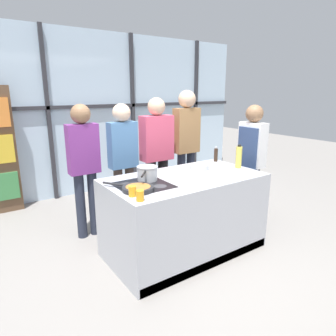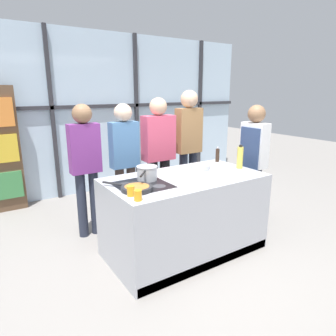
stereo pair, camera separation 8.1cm
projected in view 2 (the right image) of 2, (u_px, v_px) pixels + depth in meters
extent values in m
plane|color=gray|center=(184.00, 250.00, 3.51)|extent=(18.00, 18.00, 0.00)
cube|color=silver|center=(97.00, 114.00, 5.32)|extent=(6.40, 0.04, 2.80)
cube|color=#2D2D33|center=(97.00, 106.00, 5.25)|extent=(6.40, 0.06, 0.06)
cube|color=#2D2D33|center=(53.00, 116.00, 4.88)|extent=(0.06, 0.06, 2.80)
cube|color=#2D2D33|center=(137.00, 113.00, 5.69)|extent=(0.06, 0.06, 2.80)
cube|color=#2D2D33|center=(200.00, 110.00, 6.50)|extent=(0.06, 0.06, 2.80)
cube|color=brown|center=(3.00, 150.00, 4.48)|extent=(0.46, 0.16, 1.89)
cube|color=#3D8447|center=(9.00, 185.00, 4.53)|extent=(0.39, 0.03, 0.41)
cube|color=gold|center=(4.00, 149.00, 4.39)|extent=(0.39, 0.03, 0.41)
cube|color=#A8AAB2|center=(185.00, 214.00, 3.40)|extent=(1.74, 0.94, 0.89)
cube|color=black|center=(142.00, 185.00, 3.00)|extent=(0.52, 0.52, 0.01)
cube|color=black|center=(210.00, 264.00, 3.13)|extent=(1.71, 0.03, 0.10)
cylinder|color=#38383D|center=(137.00, 191.00, 2.84)|extent=(0.13, 0.13, 0.01)
cylinder|color=#38383D|center=(159.00, 186.00, 2.97)|extent=(0.13, 0.13, 0.01)
cylinder|color=#38383D|center=(126.00, 184.00, 3.04)|extent=(0.13, 0.13, 0.01)
cylinder|color=#38383D|center=(147.00, 180.00, 3.17)|extent=(0.13, 0.13, 0.01)
cylinder|color=#232838|center=(255.00, 197.00, 4.07)|extent=(0.12, 0.12, 0.82)
cylinder|color=#232838|center=(246.00, 193.00, 4.20)|extent=(0.12, 0.12, 0.82)
cube|color=white|center=(254.00, 145.00, 3.96)|extent=(0.17, 0.37, 0.59)
sphere|color=#8C6647|center=(257.00, 114.00, 3.85)|extent=(0.23, 0.23, 0.23)
cube|color=navy|center=(248.00, 161.00, 3.96)|extent=(0.02, 0.31, 0.90)
cylinder|color=#232838|center=(95.00, 203.00, 3.84)|extent=(0.12, 0.12, 0.83)
cylinder|color=#232838|center=(82.00, 205.00, 3.75)|extent=(0.12, 0.12, 0.83)
cube|color=#7A3384|center=(84.00, 149.00, 3.61)|extent=(0.37, 0.17, 0.60)
sphere|color=#8C6647|center=(82.00, 114.00, 3.51)|extent=(0.23, 0.23, 0.23)
cylinder|color=#47382D|center=(132.00, 195.00, 4.11)|extent=(0.12, 0.12, 0.83)
cylinder|color=#47382D|center=(120.00, 198.00, 4.03)|extent=(0.12, 0.12, 0.83)
cube|color=#4C7AAD|center=(124.00, 145.00, 3.89)|extent=(0.37, 0.17, 0.60)
sphere|color=beige|center=(123.00, 113.00, 3.79)|extent=(0.23, 0.23, 0.23)
cylinder|color=black|center=(165.00, 187.00, 4.40)|extent=(0.15, 0.15, 0.86)
cylinder|color=black|center=(153.00, 190.00, 4.29)|extent=(0.15, 0.15, 0.86)
cube|color=#DB4C6B|center=(158.00, 138.00, 4.15)|extent=(0.45, 0.20, 0.62)
sphere|color=#D8AD8C|center=(158.00, 107.00, 4.05)|extent=(0.24, 0.24, 0.24)
cylinder|color=#232838|center=(192.00, 180.00, 4.66)|extent=(0.13, 0.13, 0.91)
cylinder|color=#232838|center=(183.00, 182.00, 4.56)|extent=(0.13, 0.13, 0.91)
cube|color=#A37547|center=(189.00, 131.00, 4.41)|extent=(0.39, 0.18, 0.65)
sphere|color=#D8AD8C|center=(189.00, 99.00, 4.30)|extent=(0.25, 0.25, 0.25)
cylinder|color=#232326|center=(137.00, 188.00, 2.83)|extent=(0.30, 0.30, 0.04)
cylinder|color=#B26B2D|center=(137.00, 187.00, 2.82)|extent=(0.24, 0.24, 0.01)
cylinder|color=#232326|center=(113.00, 184.00, 2.94)|extent=(0.15, 0.22, 0.02)
cylinder|color=silver|center=(147.00, 173.00, 3.15)|extent=(0.21, 0.21, 0.15)
cylinder|color=silver|center=(147.00, 167.00, 3.13)|extent=(0.22, 0.22, 0.01)
cylinder|color=black|center=(143.00, 174.00, 2.95)|extent=(0.14, 0.16, 0.02)
cylinder|color=white|center=(231.00, 177.00, 3.24)|extent=(0.26, 0.26, 0.01)
cylinder|color=silver|center=(200.00, 167.00, 3.59)|extent=(0.24, 0.24, 0.06)
cylinder|color=#4C4C51|center=(200.00, 165.00, 3.58)|extent=(0.19, 0.19, 0.01)
cylinder|color=#E0CC4C|center=(240.00, 158.00, 3.61)|extent=(0.07, 0.07, 0.26)
cylinder|color=black|center=(241.00, 146.00, 3.57)|extent=(0.04, 0.04, 0.02)
cylinder|color=#332319|center=(217.00, 155.00, 3.96)|extent=(0.05, 0.05, 0.17)
sphere|color=#B2B2B7|center=(218.00, 148.00, 3.93)|extent=(0.03, 0.03, 0.03)
cylinder|color=orange|center=(138.00, 195.00, 2.56)|extent=(0.07, 0.07, 0.09)
cylinder|color=orange|center=(131.00, 191.00, 2.68)|extent=(0.07, 0.07, 0.09)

